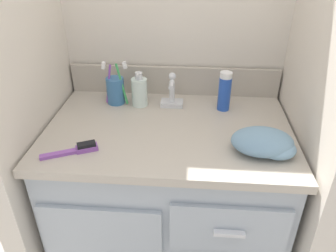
{
  "coord_description": "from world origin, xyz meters",
  "views": [
    {
      "loc": [
        0.08,
        -1.03,
        1.44
      ],
      "look_at": [
        0.0,
        -0.03,
        0.84
      ],
      "focal_mm": 35.0,
      "sensor_mm": 36.0,
      "label": 1
    }
  ],
  "objects_px": {
    "soap_dispenser": "(139,91)",
    "shaving_cream_can": "(225,91)",
    "toothbrush_cup": "(116,90)",
    "hand_towel": "(266,143)",
    "hairbrush": "(78,149)"
  },
  "relations": [
    {
      "from": "soap_dispenser",
      "to": "hand_towel",
      "type": "height_order",
      "value": "soap_dispenser"
    },
    {
      "from": "soap_dispenser",
      "to": "shaving_cream_can",
      "type": "relative_size",
      "value": 0.93
    },
    {
      "from": "toothbrush_cup",
      "to": "hand_towel",
      "type": "distance_m",
      "value": 0.64
    },
    {
      "from": "toothbrush_cup",
      "to": "soap_dispenser",
      "type": "relative_size",
      "value": 1.27
    },
    {
      "from": "hand_towel",
      "to": "shaving_cream_can",
      "type": "bearing_deg",
      "value": 110.93
    },
    {
      "from": "hairbrush",
      "to": "shaving_cream_can",
      "type": "bearing_deg",
      "value": 10.51
    },
    {
      "from": "soap_dispenser",
      "to": "hand_towel",
      "type": "distance_m",
      "value": 0.55
    },
    {
      "from": "toothbrush_cup",
      "to": "shaving_cream_can",
      "type": "height_order",
      "value": "toothbrush_cup"
    },
    {
      "from": "toothbrush_cup",
      "to": "soap_dispenser",
      "type": "bearing_deg",
      "value": -6.68
    },
    {
      "from": "soap_dispenser",
      "to": "hand_towel",
      "type": "relative_size",
      "value": 0.72
    },
    {
      "from": "hand_towel",
      "to": "toothbrush_cup",
      "type": "bearing_deg",
      "value": 150.12
    },
    {
      "from": "toothbrush_cup",
      "to": "shaving_cream_can",
      "type": "relative_size",
      "value": 1.19
    },
    {
      "from": "toothbrush_cup",
      "to": "shaving_cream_can",
      "type": "distance_m",
      "value": 0.44
    },
    {
      "from": "shaving_cream_can",
      "to": "hairbrush",
      "type": "distance_m",
      "value": 0.6
    },
    {
      "from": "soap_dispenser",
      "to": "hand_towel",
      "type": "bearing_deg",
      "value": -34.09
    }
  ]
}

